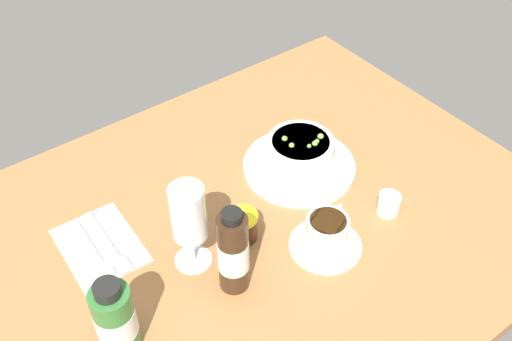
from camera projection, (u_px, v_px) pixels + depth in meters
ground_plane at (253, 228)px, 113.11cm from camera, size 110.00×84.00×3.00cm
porridge_bowl at (300, 156)px, 120.50cm from camera, size 22.70×22.70×8.07cm
cutlery_setting at (101, 246)px, 107.51cm from camera, size 13.42×17.43×0.90cm
coffee_cup at (327, 234)px, 105.83cm from camera, size 13.01×13.01×6.85cm
creamer_jug at (388, 203)px, 112.75cm from camera, size 4.20×5.06×4.65cm
wine_glass at (189, 216)px, 97.97cm from camera, size 6.52×6.52×17.33cm
jam_jar at (243, 226)px, 107.55cm from camera, size 5.47×5.47×5.75cm
sauce_bottle_green at (115, 319)px, 89.14cm from camera, size 6.22×6.22×14.85cm
sauce_bottle_brown at (233, 252)px, 96.53cm from camera, size 5.13×5.13×17.42cm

